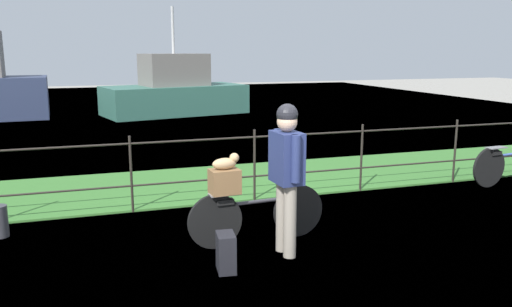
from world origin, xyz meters
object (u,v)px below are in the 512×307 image
object	(u,v)px
wooden_crate	(225,181)
moored_boat_near	(175,92)
terrier_dog	(226,162)
backpack_on_paving	(226,252)
bicycle_main	(256,214)
cyclist_person	(287,166)
bicycle_parked	(509,164)

from	to	relation	value
wooden_crate	moored_boat_near	bearing A→B (deg)	83.26
wooden_crate	moored_boat_near	xyz separation A→B (m)	(1.51, 12.82, -0.01)
terrier_dog	backpack_on_paving	size ratio (longest dim) A/B	0.80
bicycle_main	backpack_on_paving	bearing A→B (deg)	-129.07
wooden_crate	cyclist_person	xyz separation A→B (m)	(0.59, -0.41, 0.22)
wooden_crate	bicycle_main	bearing A→B (deg)	4.19
wooden_crate	cyclist_person	world-z (taller)	cyclist_person
bicycle_main	bicycle_parked	xyz separation A→B (m)	(4.90, 1.23, 0.01)
terrier_dog	moored_boat_near	distance (m)	12.91
terrier_dog	backpack_on_paving	xyz separation A→B (m)	(-0.19, -0.65, -0.80)
wooden_crate	backpack_on_paving	xyz separation A→B (m)	(-0.16, -0.65, -0.58)
bicycle_main	cyclist_person	world-z (taller)	cyclist_person
wooden_crate	terrier_dog	xyz separation A→B (m)	(0.02, 0.00, 0.22)
cyclist_person	moored_boat_near	bearing A→B (deg)	86.00
bicycle_main	wooden_crate	bearing A→B (deg)	-175.81
wooden_crate	bicycle_parked	distance (m)	5.45
terrier_dog	bicycle_parked	world-z (taller)	terrier_dog
terrier_dog	moored_boat_near	size ratio (longest dim) A/B	0.06
wooden_crate	backpack_on_paving	world-z (taller)	wooden_crate
bicycle_main	moored_boat_near	xyz separation A→B (m)	(1.13, 12.79, 0.43)
bicycle_parked	cyclist_person	bearing A→B (deg)	-160.41
wooden_crate	moored_boat_near	size ratio (longest dim) A/B	0.06
moored_boat_near	cyclist_person	bearing A→B (deg)	-94.00
backpack_on_paving	bicycle_main	bearing A→B (deg)	147.60
cyclist_person	backpack_on_paving	size ratio (longest dim) A/B	4.21
wooden_crate	bicycle_parked	bearing A→B (deg)	13.44
bicycle_main	moored_boat_near	bearing A→B (deg)	84.97
bicycle_main	cyclist_person	xyz separation A→B (m)	(0.20, -0.44, 0.66)
cyclist_person	terrier_dog	bearing A→B (deg)	144.07
bicycle_parked	moored_boat_near	size ratio (longest dim) A/B	0.31
wooden_crate	bicycle_parked	world-z (taller)	wooden_crate
moored_boat_near	backpack_on_paving	bearing A→B (deg)	-97.09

